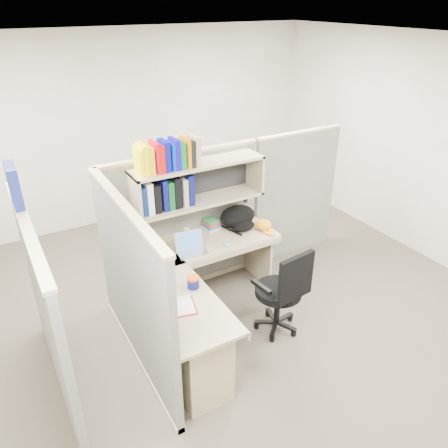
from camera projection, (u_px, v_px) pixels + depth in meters
ground at (224, 328)px, 4.50m from camera, size 6.00×6.00×0.00m
room_shell at (224, 182)px, 3.75m from camera, size 6.00×6.00×6.00m
cubicle at (169, 241)px, 4.27m from camera, size 3.79×1.84×1.95m
desk at (201, 324)px, 3.90m from camera, size 1.74×1.75×0.73m
laptop at (192, 244)px, 4.36m from camera, size 0.33×0.33×0.21m
backpack at (240, 218)px, 4.83m from camera, size 0.42×0.33×0.25m
orange_cap at (263, 225)px, 4.85m from camera, size 0.19×0.22×0.10m
snack_canister at (193, 282)px, 3.87m from camera, size 0.11×0.11×0.11m
tissue_box at (169, 313)px, 3.44m from camera, size 0.16×0.16×0.19m
mouse at (228, 244)px, 4.54m from camera, size 0.10×0.09×0.03m
paper_cup at (187, 232)px, 4.71m from camera, size 0.06×0.06×0.09m
book_stack at (210, 223)px, 4.88m from camera, size 0.19×0.24×0.11m
loose_paper at (182, 306)px, 3.66m from camera, size 0.24×0.29×0.00m
task_chair at (281, 303)px, 4.31m from camera, size 0.53×0.49×0.98m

